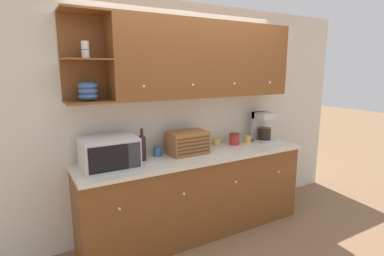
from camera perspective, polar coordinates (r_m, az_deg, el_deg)
name	(u,v)px	position (r m, az deg, el deg)	size (l,w,h in m)	color
ground_plane	(184,219)	(3.95, -1.61, -16.96)	(24.00, 24.00, 0.00)	#896647
wall_back	(182,117)	(3.56, -1.96, 2.06)	(5.00, 0.06, 2.60)	beige
counter_unit	(196,193)	(3.51, 0.77, -12.25)	(2.62, 0.64, 0.93)	brown
backsplash_panel	(183,123)	(3.54, -1.68, 1.05)	(2.60, 0.01, 0.62)	silver
upper_cabinets	(203,60)	(3.43, 2.05, 12.82)	(2.60, 0.36, 0.83)	brown
microwave	(109,153)	(2.96, -15.51, -4.54)	(0.51, 0.42, 0.30)	silver
wine_bottle	(142,146)	(3.12, -9.49, -3.45)	(0.08, 0.08, 0.34)	black
mug	(158,151)	(3.28, -6.55, -4.46)	(0.11, 0.09, 0.10)	#38669E
bread_box	(187,143)	(3.33, -0.91, -2.80)	(0.43, 0.29, 0.25)	#996033
wine_glass	(207,137)	(3.56, 2.79, -1.71)	(0.07, 0.07, 0.20)	silver
mug_blue_second	(217,142)	(3.72, 4.73, -2.64)	(0.09, 0.08, 0.09)	gold
storage_canister	(234,139)	(3.78, 8.06, -2.11)	(0.14, 0.14, 0.14)	#B22D28
mug_patterned_third	(248,139)	(3.90, 10.58, -2.13)	(0.10, 0.09, 0.09)	gold
coffee_maker	(263,126)	(4.01, 13.29, 0.28)	(0.22, 0.24, 0.38)	#B7B7BC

